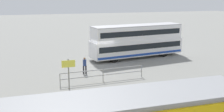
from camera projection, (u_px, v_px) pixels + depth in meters
name	position (u px, v px, depth m)	size (l,w,h in m)	color
ground_plane	(102.00, 63.00, 28.67)	(160.00, 160.00, 0.00)	gray
double_decker_bus	(137.00, 41.00, 30.74)	(11.51, 3.93, 3.87)	white
pedestrian_near_railing	(85.00, 64.00, 24.45)	(0.36, 0.34, 1.58)	black
pedestrian_railing	(103.00, 73.00, 22.32)	(7.41, 0.37, 1.08)	gray
info_sign	(69.00, 68.00, 20.28)	(1.04, 0.13, 2.43)	slate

